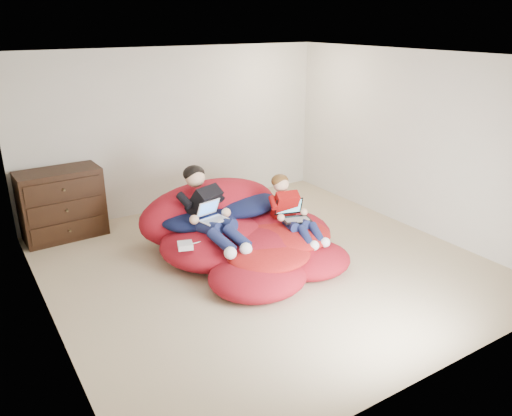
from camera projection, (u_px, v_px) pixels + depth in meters
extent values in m
cube|color=tan|center=(264.00, 273.00, 6.29)|extent=(5.10, 5.10, 0.25)
cube|color=beige|center=(177.00, 130.00, 7.78)|extent=(5.10, 0.02, 2.50)
cube|color=beige|center=(445.00, 246.00, 3.81)|extent=(5.10, 0.02, 2.50)
cube|color=beige|center=(35.00, 209.00, 4.55)|extent=(0.02, 5.10, 2.50)
cube|color=beige|center=(414.00, 142.00, 7.05)|extent=(0.02, 5.10, 2.50)
cube|color=silver|center=(266.00, 55.00, 5.35)|extent=(5.10, 5.10, 0.02)
cube|color=black|center=(62.00, 204.00, 6.88)|extent=(1.10, 0.58, 0.97)
cube|color=black|center=(69.00, 230.00, 6.76)|extent=(0.97, 0.06, 0.23)
cylinder|color=#4C3F26|center=(70.00, 231.00, 6.74)|extent=(0.03, 0.06, 0.03)
cube|color=black|center=(66.00, 210.00, 6.66)|extent=(0.97, 0.06, 0.23)
cylinder|color=#4C3F26|center=(67.00, 210.00, 6.64)|extent=(0.03, 0.06, 0.03)
cube|color=black|center=(63.00, 189.00, 6.55)|extent=(0.97, 0.06, 0.23)
cylinder|color=#4C3F26|center=(64.00, 190.00, 6.54)|extent=(0.03, 0.06, 0.03)
ellipsoid|color=#AD1322|center=(218.00, 242.00, 6.34)|extent=(1.50, 1.34, 0.54)
ellipsoid|color=#AD1322|center=(280.00, 233.00, 6.66)|extent=(1.37, 1.33, 0.49)
ellipsoid|color=#AD1322|center=(268.00, 252.00, 6.17)|extent=(1.57, 1.26, 0.50)
ellipsoid|color=#AD1322|center=(258.00, 276.00, 5.68)|extent=(1.16, 1.06, 0.39)
ellipsoid|color=#AD1322|center=(310.00, 259.00, 6.08)|extent=(1.03, 0.93, 0.34)
ellipsoid|color=#AD1322|center=(211.00, 212.00, 6.82)|extent=(2.04, 0.90, 0.90)
ellipsoid|color=#11173D|center=(200.00, 216.00, 6.46)|extent=(1.07, 0.87, 0.27)
ellipsoid|color=#11173D|center=(242.00, 205.00, 6.75)|extent=(1.07, 0.75, 0.26)
ellipsoid|color=red|center=(288.00, 234.00, 6.29)|extent=(1.08, 1.08, 0.20)
ellipsoid|color=red|center=(269.00, 254.00, 5.82)|extent=(1.02, 0.91, 0.18)
ellipsoid|color=#EFE7CF|center=(186.00, 200.00, 6.63)|extent=(0.45, 0.29, 0.29)
cube|color=black|center=(202.00, 204.00, 6.28)|extent=(0.48, 0.55, 0.53)
sphere|color=#DEAD88|center=(195.00, 178.00, 6.29)|extent=(0.25, 0.25, 0.25)
ellipsoid|color=black|center=(194.00, 174.00, 6.30)|extent=(0.28, 0.26, 0.21)
cylinder|color=#161D45|center=(207.00, 228.00, 6.01)|extent=(0.28, 0.43, 0.23)
cylinder|color=#161D45|center=(222.00, 241.00, 5.74)|extent=(0.25, 0.41, 0.26)
sphere|color=white|center=(230.00, 253.00, 5.61)|extent=(0.15, 0.15, 0.15)
cylinder|color=#161D45|center=(222.00, 225.00, 6.12)|extent=(0.28, 0.43, 0.23)
cylinder|color=#161D45|center=(237.00, 237.00, 5.85)|extent=(0.25, 0.41, 0.26)
sphere|color=white|center=(246.00, 249.00, 5.71)|extent=(0.15, 0.15, 0.15)
cube|color=#9D0F0D|center=(285.00, 206.00, 6.43)|extent=(0.36, 0.40, 0.45)
sphere|color=#DEAD88|center=(281.00, 184.00, 6.42)|extent=(0.21, 0.21, 0.21)
ellipsoid|color=#513415|center=(280.00, 181.00, 6.42)|extent=(0.23, 0.22, 0.17)
cylinder|color=#161D45|center=(291.00, 226.00, 6.24)|extent=(0.21, 0.36, 0.19)
cylinder|color=#161D45|center=(306.00, 236.00, 6.02)|extent=(0.18, 0.34, 0.21)
sphere|color=white|center=(314.00, 246.00, 5.91)|extent=(0.12, 0.12, 0.12)
cylinder|color=#161D45|center=(302.00, 223.00, 6.33)|extent=(0.21, 0.36, 0.19)
cylinder|color=#161D45|center=(317.00, 233.00, 6.11)|extent=(0.18, 0.34, 0.21)
sphere|color=white|center=(325.00, 242.00, 5.99)|extent=(0.12, 0.12, 0.12)
cube|color=silver|center=(214.00, 220.00, 6.05)|extent=(0.35, 0.28, 0.01)
cube|color=gray|center=(215.00, 220.00, 6.04)|extent=(0.28, 0.17, 0.00)
cube|color=silver|center=(208.00, 208.00, 6.13)|extent=(0.33, 0.16, 0.21)
cube|color=#4180DF|center=(208.00, 208.00, 6.13)|extent=(0.28, 0.13, 0.17)
cube|color=black|center=(296.00, 220.00, 6.27)|extent=(0.41, 0.34, 0.01)
cube|color=gray|center=(297.00, 219.00, 6.26)|extent=(0.33, 0.22, 0.00)
cube|color=black|center=(289.00, 206.00, 6.36)|extent=(0.36, 0.19, 0.24)
cube|color=teal|center=(289.00, 206.00, 6.35)|extent=(0.32, 0.16, 0.19)
cube|color=silver|center=(185.00, 245.00, 5.77)|extent=(0.21, 0.21, 0.06)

